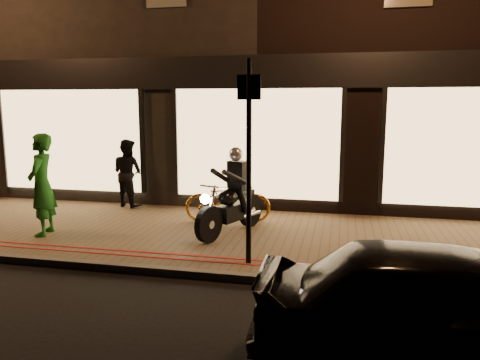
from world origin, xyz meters
name	(u,v)px	position (x,y,z in m)	size (l,w,h in m)	color
ground	(205,280)	(0.00, 0.00, 0.00)	(90.00, 90.00, 0.00)	black
sidewalk	(236,237)	(0.00, 2.00, 0.06)	(50.00, 4.00, 0.12)	brown
kerb_stone	(206,275)	(0.00, 0.05, 0.06)	(50.00, 0.14, 0.12)	#59544C
red_kerb_lines	(215,259)	(0.00, 0.55, 0.12)	(50.00, 0.26, 0.01)	maroon
building_row	(286,46)	(0.00, 8.99, 4.25)	(48.00, 10.11, 8.50)	black
motorcycle	(232,201)	(-0.08, 2.03, 0.73)	(0.91, 1.84, 1.59)	black
sign_post	(249,152)	(0.53, 0.53, 1.80)	(0.35, 0.09, 3.00)	black
bicycle_gold	(228,200)	(-0.36, 2.84, 0.57)	(0.60, 1.71, 0.90)	orange
person_green	(42,185)	(-3.42, 1.22, 1.04)	(0.67, 0.44, 1.85)	#1F7620
person_dark	(128,173)	(-2.97, 3.76, 0.90)	(0.76, 0.59, 1.56)	black
parked_car	(456,310)	(2.92, -1.75, 0.63)	(1.50, 3.72, 1.27)	black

